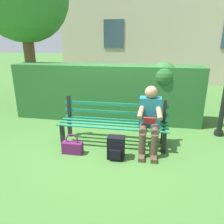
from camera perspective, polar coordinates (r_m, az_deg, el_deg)
name	(u,v)px	position (r m, az deg, el deg)	size (l,w,h in m)	color
ground	(113,143)	(4.18, 0.25, -8.38)	(60.00, 60.00, 0.00)	#3D6B2D
park_bench	(114,122)	(4.07, 0.43, -2.66)	(2.04, 0.53, 0.86)	black
person_seated	(150,118)	(3.80, 10.03, -1.55)	(0.44, 0.73, 1.15)	#1E6672
hedge_backdrop	(107,91)	(5.27, -1.39, 5.59)	(4.51, 0.74, 1.45)	#265B28
backpack	(116,148)	(3.61, 1.06, -9.54)	(0.28, 0.25, 0.40)	black
handbag	(72,147)	(3.85, -10.51, -9.21)	(0.36, 0.14, 0.37)	#59194C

